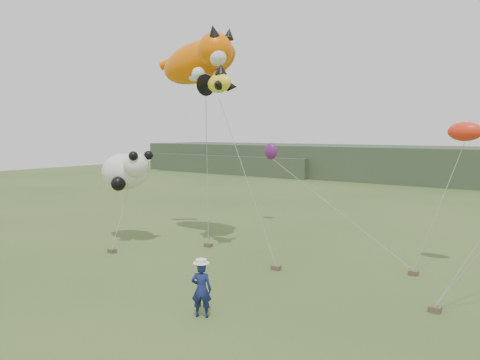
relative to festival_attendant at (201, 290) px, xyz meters
The scene contains 8 objects.
ground 1.14m from the festival_attendant, 76.74° to the left, with size 120.00×120.00×0.00m, color #385123.
headland 45.52m from the festival_attendant, 93.71° to the left, with size 90.00×13.00×4.00m.
festival_attendant is the anchor object (origin of this frame).
sandbag_anchors 5.88m from the festival_attendant, 99.81° to the left, with size 14.60×5.15×0.19m.
cat_kite 12.98m from the festival_attendant, 130.36° to the left, with size 5.94×3.17×2.80m.
fish_kite 10.34m from the festival_attendant, 126.63° to the left, with size 2.72×1.80×1.34m.
panda_kite 11.47m from the festival_attendant, 151.23° to the left, with size 3.32×2.15×2.06m.
misc_kites 12.36m from the festival_attendant, 86.24° to the left, with size 12.85×4.73×2.11m.
Camera 1 is at (9.03, -11.30, 5.69)m, focal length 35.00 mm.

